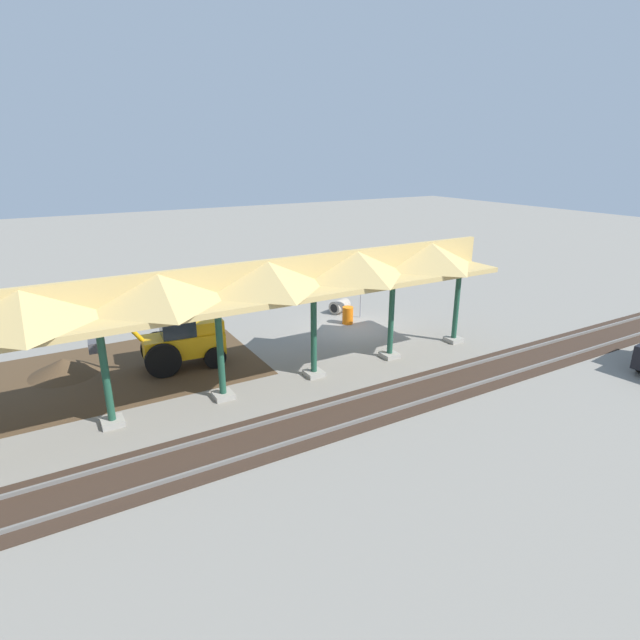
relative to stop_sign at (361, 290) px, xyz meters
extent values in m
plane|color=gray|center=(1.26, 1.18, -1.53)|extent=(120.00, 120.00, 0.00)
cube|color=#4C3823|center=(12.22, 0.88, -1.52)|extent=(10.44, 7.00, 0.01)
cube|color=#9E998E|center=(-1.73, 5.23, -1.43)|extent=(0.70, 0.70, 0.20)
cylinder|color=#1E4C38|center=(-1.73, 5.23, 0.27)|extent=(0.24, 0.24, 3.60)
cube|color=#9E998E|center=(2.06, 5.23, -1.43)|extent=(0.70, 0.70, 0.20)
cylinder|color=#1E4C38|center=(2.06, 5.23, 0.27)|extent=(0.24, 0.24, 3.60)
cube|color=#9E998E|center=(5.84, 5.23, -1.43)|extent=(0.70, 0.70, 0.20)
cylinder|color=#1E4C38|center=(5.84, 5.23, 0.27)|extent=(0.24, 0.24, 3.60)
cube|color=#9E998E|center=(9.62, 5.23, -1.43)|extent=(0.70, 0.70, 0.20)
cylinder|color=#1E4C38|center=(9.62, 5.23, 0.27)|extent=(0.24, 0.24, 3.60)
cube|color=#9E998E|center=(13.41, 5.23, -1.43)|extent=(0.70, 0.70, 0.20)
cylinder|color=#1E4C38|center=(13.41, 5.23, 0.27)|extent=(0.24, 0.24, 3.60)
cube|color=tan|center=(9.62, 5.23, 2.17)|extent=(23.91, 3.20, 0.20)
cube|color=tan|center=(9.62, 5.23, 2.82)|extent=(23.91, 0.20, 1.10)
pyramid|color=tan|center=(0.16, 5.23, 2.82)|extent=(3.41, 3.20, 1.10)
pyramid|color=tan|center=(3.95, 5.23, 2.82)|extent=(3.41, 3.20, 1.10)
pyramid|color=tan|center=(7.73, 5.23, 2.82)|extent=(3.41, 3.20, 1.10)
pyramid|color=tan|center=(11.52, 5.23, 2.82)|extent=(3.41, 3.20, 1.10)
pyramid|color=tan|center=(15.30, 5.23, 2.82)|extent=(3.41, 3.20, 1.10)
cube|color=slate|center=(1.26, 7.77, -1.45)|extent=(60.00, 0.08, 0.15)
cube|color=slate|center=(1.26, 9.20, -1.45)|extent=(60.00, 0.08, 0.15)
cube|color=#38281E|center=(1.26, 8.49, -1.51)|extent=(60.00, 2.58, 0.03)
cylinder|color=gray|center=(0.00, 0.00, -0.56)|extent=(0.06, 0.06, 1.94)
cylinder|color=red|center=(0.00, 0.00, 0.22)|extent=(0.74, 0.23, 0.76)
cube|color=orange|center=(10.00, 1.73, -0.56)|extent=(3.31, 1.60, 0.90)
cube|color=#1E262D|center=(10.20, 1.72, 0.59)|extent=(1.40, 1.29, 1.40)
cube|color=orange|center=(8.98, 1.83, 0.14)|extent=(1.25, 1.20, 0.50)
cylinder|color=black|center=(10.89, 0.93, -0.83)|extent=(1.42, 0.43, 1.40)
cylinder|color=black|center=(11.02, 2.36, -0.83)|extent=(1.42, 0.43, 1.40)
cylinder|color=black|center=(8.86, 1.19, -1.08)|extent=(0.92, 0.38, 0.90)
cylinder|color=black|center=(8.98, 2.48, -1.08)|extent=(0.92, 0.38, 0.90)
cylinder|color=orange|center=(12.05, 1.54, 0.55)|extent=(1.08, 0.28, 1.41)
cylinder|color=orange|center=(12.87, 1.46, 0.57)|extent=(0.88, 0.24, 1.34)
cube|color=#47474C|center=(13.23, 1.43, -0.06)|extent=(0.67, 0.85, 0.40)
cone|color=#4C3823|center=(14.45, 0.02, -1.53)|extent=(5.41, 5.41, 1.30)
cylinder|color=#9E9384|center=(0.50, -1.27, -1.16)|extent=(1.27, 1.07, 0.73)
cylinder|color=black|center=(1.01, -1.08, -1.16)|extent=(0.19, 0.45, 0.48)
cylinder|color=orange|center=(1.16, 0.54, -1.08)|extent=(0.56, 0.56, 0.90)
camera|label=1|loc=(14.77, 21.08, 6.93)|focal=28.00mm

